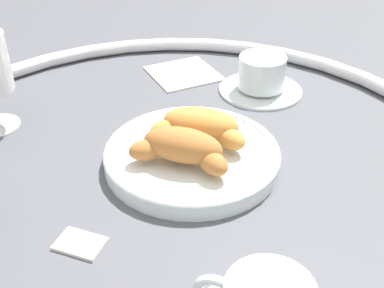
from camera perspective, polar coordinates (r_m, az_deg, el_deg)
name	(u,v)px	position (r m, az deg, el deg)	size (l,w,h in m)	color
ground_plane	(174,169)	(0.63, -2.12, -2.87)	(2.20, 2.20, 0.00)	#4C4F56
table_chrome_rim	(174,161)	(0.62, -2.14, -1.98)	(0.81, 0.81, 0.02)	silver
pastry_plate	(192,155)	(0.63, 0.00, -1.31)	(0.23, 0.23, 0.02)	silver
croissant_large	(200,126)	(0.63, 0.94, 2.08)	(0.13, 0.09, 0.04)	#CC893D
croissant_small	(182,148)	(0.59, -1.19, -0.44)	(0.13, 0.10, 0.04)	#AD6B33
coffee_cup_far	(262,77)	(0.81, 8.12, 7.77)	(0.14, 0.14, 0.06)	silver
sugar_packet	(80,242)	(0.54, -12.92, -11.10)	(0.05, 0.03, 0.01)	white
folded_napkin	(184,73)	(0.87, -1.00, 8.30)	(0.11, 0.11, 0.01)	silver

